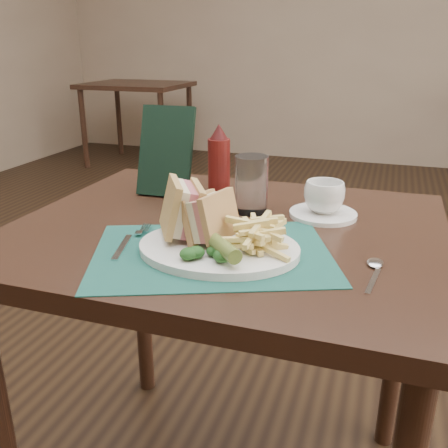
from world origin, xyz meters
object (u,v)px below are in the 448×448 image
(plate, at_px, (219,248))
(coffee_cup, at_px, (324,197))
(sandwich_half_b, at_px, (202,215))
(sandwich_half_a, at_px, (171,209))
(saucer, at_px, (323,214))
(table_main, at_px, (226,371))
(table_bg_left, at_px, (138,124))
(placemat, at_px, (212,253))
(ketchup_bottle, at_px, (219,163))
(check_presenter, at_px, (166,151))
(drinking_glass, at_px, (251,184))

(plate, bearing_deg, coffee_cup, 56.35)
(sandwich_half_b, bearing_deg, sandwich_half_a, -157.15)
(saucer, distance_m, coffee_cup, 0.04)
(table_main, distance_m, sandwich_half_b, 0.46)
(table_main, height_order, coffee_cup, coffee_cup)
(table_bg_left, xyz_separation_m, sandwich_half_b, (1.95, -3.40, 0.44))
(placemat, distance_m, sandwich_half_a, 0.11)
(coffee_cup, xyz_separation_m, ketchup_bottle, (-0.26, 0.05, 0.05))
(sandwich_half_b, bearing_deg, check_presenter, 140.96)
(table_bg_left, distance_m, ketchup_bottle, 3.66)
(table_main, bearing_deg, ketchup_bottle, 113.99)
(sandwich_half_a, xyz_separation_m, drinking_glass, (0.09, 0.24, -0.01))
(table_main, distance_m, sandwich_half_a, 0.47)
(table_bg_left, distance_m, plate, 3.97)
(drinking_glass, xyz_separation_m, check_presenter, (-0.24, 0.07, 0.04))
(plate, distance_m, ketchup_bottle, 0.34)
(sandwich_half_b, relative_size, coffee_cup, 1.07)
(plate, height_order, ketchup_bottle, ketchup_bottle)
(sandwich_half_a, height_order, saucer, sandwich_half_a)
(placemat, bearing_deg, drinking_glass, 89.38)
(saucer, relative_size, ketchup_bottle, 0.81)
(table_main, relative_size, coffee_cup, 10.05)
(plate, height_order, check_presenter, check_presenter)
(saucer, relative_size, coffee_cup, 1.67)
(placemat, distance_m, drinking_glass, 0.26)
(table_bg_left, height_order, ketchup_bottle, ketchup_bottle)
(saucer, relative_size, drinking_glass, 1.15)
(sandwich_half_a, bearing_deg, table_main, 33.39)
(check_presenter, bearing_deg, sandwich_half_b, -56.93)
(sandwich_half_a, bearing_deg, ketchup_bottle, 61.04)
(saucer, bearing_deg, check_presenter, 172.79)
(ketchup_bottle, bearing_deg, drinking_glass, -33.40)
(sandwich_half_b, relative_size, saucer, 0.64)
(coffee_cup, height_order, ketchup_bottle, ketchup_bottle)
(sandwich_half_a, xyz_separation_m, sandwich_half_b, (0.06, 0.01, -0.01))
(drinking_glass, bearing_deg, coffee_cup, 7.25)
(table_main, relative_size, plate, 3.00)
(placemat, relative_size, saucer, 2.90)
(sandwich_half_b, xyz_separation_m, coffee_cup, (0.19, 0.25, -0.02))
(table_bg_left, xyz_separation_m, saucer, (2.14, -3.15, 0.38))
(sandwich_half_a, relative_size, drinking_glass, 0.86)
(table_main, bearing_deg, drinking_glass, 76.33)
(plate, xyz_separation_m, check_presenter, (-0.25, 0.32, 0.10))
(table_main, distance_m, drinking_glass, 0.45)
(ketchup_bottle, bearing_deg, plate, -70.96)
(saucer, height_order, check_presenter, check_presenter)
(coffee_cup, bearing_deg, plate, -119.80)
(table_main, xyz_separation_m, plate, (0.03, -0.15, 0.38))
(table_main, xyz_separation_m, sandwich_half_b, (-0.01, -0.13, 0.44))
(sandwich_half_b, distance_m, saucer, 0.32)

